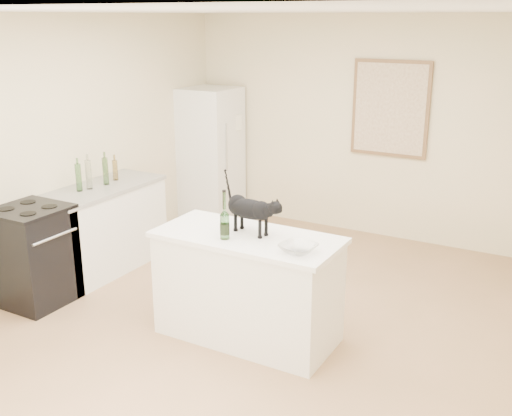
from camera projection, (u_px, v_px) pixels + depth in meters
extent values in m
plane|color=#AA7E5A|center=(249.00, 323.00, 5.34)|extent=(5.50, 5.50, 0.00)
plane|color=white|center=(248.00, 11.00, 4.56)|extent=(5.50, 5.50, 0.00)
plane|color=beige|center=(365.00, 128.00, 7.23)|extent=(4.50, 0.00, 4.50)
plane|color=beige|center=(51.00, 151.00, 6.00)|extent=(0.00, 5.50, 5.50)
cube|color=white|center=(248.00, 289.00, 5.00)|extent=(1.44, 0.67, 0.86)
cube|color=white|center=(247.00, 237.00, 4.86)|extent=(1.50, 0.70, 0.04)
cube|color=white|center=(102.00, 230.00, 6.37)|extent=(0.60, 1.40, 0.86)
cube|color=gray|center=(99.00, 189.00, 6.24)|extent=(0.62, 1.44, 0.04)
cube|color=black|center=(34.00, 256.00, 5.62)|extent=(0.60, 0.60, 0.90)
cube|color=white|center=(210.00, 154.00, 7.95)|extent=(0.68, 0.68, 1.70)
cube|color=brown|center=(390.00, 109.00, 6.99)|extent=(0.90, 0.03, 1.10)
cube|color=beige|center=(390.00, 109.00, 6.98)|extent=(0.82, 0.00, 1.02)
cylinder|color=#295F26|center=(225.00, 218.00, 4.72)|extent=(0.09, 0.09, 0.35)
imported|color=white|center=(298.00, 249.00, 4.48)|extent=(0.30, 0.30, 0.07)
cube|color=white|center=(237.00, 123.00, 7.76)|extent=(0.06, 0.15, 0.20)
cylinder|color=#1E5820|center=(79.00, 178.00, 6.03)|extent=(0.06, 0.06, 0.28)
cylinder|color=#A0AEA1|center=(89.00, 175.00, 6.11)|extent=(0.06, 0.06, 0.29)
cylinder|color=brown|center=(115.00, 170.00, 6.45)|extent=(0.06, 0.06, 0.21)
cylinder|color=#1F4D19|center=(106.00, 171.00, 6.27)|extent=(0.06, 0.06, 0.28)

